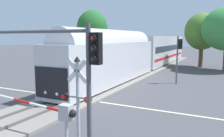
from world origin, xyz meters
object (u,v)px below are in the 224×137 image
(elm_centre_background, at_px, (202,32))
(pine_left_background, at_px, (92,29))
(crossing_signal_mast, at_px, (77,95))
(commuter_train, at_px, (143,52))
(traffic_signal_near_right, at_px, (48,60))
(traffic_signal_far_side, at_px, (179,52))
(crossing_gate_near, at_px, (54,111))

(elm_centre_background, bearing_deg, pine_left_background, -176.91)
(crossing_signal_mast, xyz_separation_m, elm_centre_background, (1.47, 31.42, 3.19))
(pine_left_background, bearing_deg, commuter_train, -31.42)
(traffic_signal_near_right, xyz_separation_m, elm_centre_background, (1.82, 32.64, 1.69))
(commuter_train, xyz_separation_m, elm_centre_background, (6.61, 8.89, 2.83))
(pine_left_background, bearing_deg, traffic_signal_near_right, -60.84)
(crossing_signal_mast, relative_size, traffic_signal_far_side, 0.82)
(traffic_signal_far_side, xyz_separation_m, elm_centre_background, (0.61, 15.13, 2.36))
(crossing_gate_near, height_order, traffic_signal_far_side, traffic_signal_far_side)
(pine_left_background, bearing_deg, crossing_signal_mast, -59.38)
(traffic_signal_far_side, bearing_deg, traffic_signal_near_right, -93.94)
(traffic_signal_near_right, distance_m, elm_centre_background, 32.73)
(crossing_gate_near, xyz_separation_m, pine_left_background, (-16.40, 29.97, 4.95))
(pine_left_background, bearing_deg, traffic_signal_far_side, -36.77)
(crossing_gate_near, height_order, crossing_signal_mast, crossing_signal_mast)
(elm_centre_background, distance_m, pine_left_background, 19.49)
(commuter_train, relative_size, pine_left_background, 4.02)
(crossing_gate_near, distance_m, crossing_signal_mast, 1.91)
(traffic_signal_near_right, height_order, elm_centre_background, elm_centre_background)
(traffic_signal_far_side, relative_size, elm_centre_background, 0.57)
(elm_centre_background, bearing_deg, traffic_signal_near_right, -93.19)
(crossing_gate_near, height_order, pine_left_background, pine_left_background)
(commuter_train, distance_m, traffic_signal_far_side, 8.66)
(elm_centre_background, bearing_deg, traffic_signal_far_side, -92.32)
(crossing_signal_mast, relative_size, elm_centre_background, 0.47)
(crossing_signal_mast, bearing_deg, elm_centre_background, 87.32)
(crossing_gate_near, height_order, elm_centre_background, elm_centre_background)
(commuter_train, relative_size, crossing_gate_near, 6.66)
(commuter_train, distance_m, traffic_signal_near_right, 24.25)
(traffic_signal_near_right, bearing_deg, elm_centre_background, 86.81)
(crossing_gate_near, relative_size, traffic_signal_near_right, 1.00)
(crossing_signal_mast, bearing_deg, traffic_signal_near_right, -105.91)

